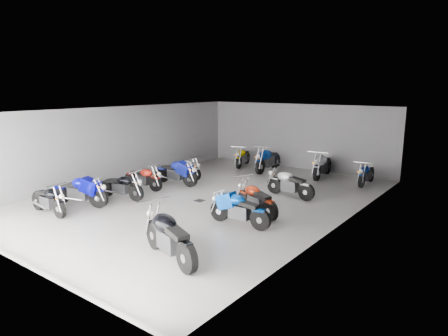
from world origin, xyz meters
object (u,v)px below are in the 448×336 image
Objects in this scene: motorcycle_left_f at (186,168)px; motorcycle_back_c at (268,160)px; motorcycle_left_a at (49,200)px; motorcycle_left_d at (143,178)px; motorcycle_left_e at (176,173)px; motorcycle_right_d at (256,199)px; motorcycle_back_f at (366,174)px; motorcycle_left_c at (121,186)px; motorcycle_back_b at (243,157)px; motorcycle_right_c at (239,209)px; motorcycle_right_f at (289,184)px; motorcycle_back_e at (322,165)px; motorcycle_right_a at (169,237)px; motorcycle_left_b at (79,191)px; drain_grate at (200,201)px.

motorcycle_back_c is (2.17, 3.48, 0.12)m from motorcycle_left_f.
motorcycle_left_a reaches higher than motorcycle_left_d.
motorcycle_right_d is (4.79, -1.32, -0.03)m from motorcycle_left_e.
motorcycle_left_a is 1.03× the size of motorcycle_back_f.
motorcycle_left_a reaches higher than motorcycle_left_c.
motorcycle_back_c reaches higher than motorcycle_right_d.
motorcycle_back_b reaches higher than motorcycle_left_f.
motorcycle_left_c is (0.44, 2.55, -0.00)m from motorcycle_left_a.
motorcycle_right_c is (5.47, -1.18, 0.02)m from motorcycle_left_d.
motorcycle_right_f is at bearing 124.04° from motorcycle_back_b.
motorcycle_left_c is 0.94× the size of motorcycle_right_f.
motorcycle_back_c reaches higher than motorcycle_back_e.
motorcycle_back_b is at bearing -3.53° from motorcycle_back_f.
motorcycle_back_b is 1.03× the size of motorcycle_back_f.
motorcycle_right_c is at bearing -150.76° from motorcycle_right_d.
motorcycle_right_d is at bearing 86.04° from motorcycle_left_d.
motorcycle_left_f is 0.83× the size of motorcycle_right_a.
motorcycle_right_f is at bearing 99.41° from motorcycle_left_e.
motorcycle_back_e is 1.21× the size of motorcycle_back_f.
motorcycle_right_d reaches higher than motorcycle_back_f.
motorcycle_right_f is at bearing 118.11° from motorcycle_left_c.
motorcycle_left_b is at bearing -11.91° from motorcycle_left_e.
motorcycle_right_d is 0.84× the size of motorcycle_back_e.
motorcycle_right_a is at bearing 104.26° from motorcycle_back_c.
motorcycle_left_a is 12.22m from motorcycle_back_f.
motorcycle_back_e is at bearing 162.76° from motorcycle_back_b.
motorcycle_back_f is at bearing 123.19° from motorcycle_left_f.
motorcycle_back_c is (-3.27, 7.12, 0.08)m from motorcycle_right_c.
motorcycle_right_d is (5.28, -2.45, 0.04)m from motorcycle_left_f.
motorcycle_back_c is at bearing 143.79° from motorcycle_left_b.
motorcycle_right_a is (5.10, -2.69, 0.09)m from motorcycle_left_c.
drain_grate is at bearing 147.26° from motorcycle_left_a.
motorcycle_back_f is (1.55, 6.11, -0.03)m from motorcycle_right_d.
motorcycle_left_b is at bearing 50.66° from motorcycle_back_f.
motorcycle_back_c is (2.19, 8.82, 0.05)m from motorcycle_left_b.
motorcycle_left_c is (0.42, 1.45, -0.05)m from motorcycle_left_b.
drain_grate is 0.16× the size of motorcycle_left_a.
drain_grate is 0.16× the size of motorcycle_right_c.
motorcycle_right_c is at bearing 81.09° from motorcycle_left_c.
motorcycle_left_b is 1.06× the size of motorcycle_right_d.
motorcycle_back_f is at bearing 127.64° from motorcycle_left_d.
drain_grate is at bearing 110.34° from motorcycle_left_c.
motorcycle_left_d is 0.81× the size of motorcycle_back_c.
motorcycle_right_d is 2.52m from motorcycle_right_f.
motorcycle_left_c is 1.03× the size of motorcycle_left_f.
motorcycle_right_a is 1.16× the size of motorcycle_right_d.
motorcycle_back_f is at bearing 148.17° from motorcycle_left_a.
motorcycle_left_c is at bearing 72.46° from motorcycle_back_c.
drain_grate is at bearing 144.59° from motorcycle_right_f.
motorcycle_right_a is 10.34m from motorcycle_back_f.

